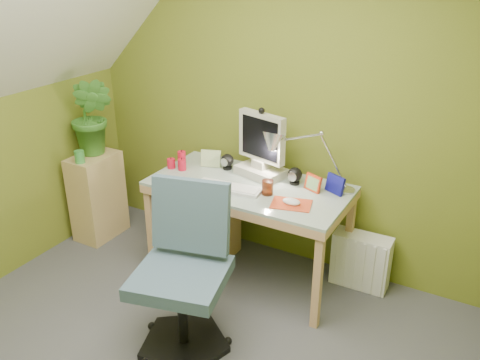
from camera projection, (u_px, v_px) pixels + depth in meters
The scene contains 19 objects.
wall_back at pixel (281, 105), 3.63m from camera, with size 3.20×0.01×2.40m, color olive.
desk at pixel (249, 231), 3.66m from camera, with size 1.38×0.69×0.74m, color tan, non-canonical shape.
monitor at pixel (262, 141), 3.54m from camera, with size 0.38×0.22×0.51m, color beige, non-canonical shape.
speaker_left at pixel (227, 162), 3.73m from camera, with size 0.10×0.10×0.11m, color black, non-canonical shape.
speaker_right at pixel (295, 176), 3.49m from camera, with size 0.10×0.10×0.12m, color black, non-canonical shape.
keyboard at pixel (229, 188), 3.42m from camera, with size 0.45×0.14×0.02m, color silver.
mousepad at pixel (291, 204), 3.22m from camera, with size 0.25×0.18×0.01m, color #C9411F.
mouse at pixel (291, 202), 3.21m from camera, with size 0.12×0.07×0.04m, color silver.
amber_tumbler at pixel (267, 187), 3.34m from camera, with size 0.08×0.08×0.10m, color maroon.
candle_cluster at pixel (179, 160), 3.76m from camera, with size 0.15×0.13×0.11m, color red, non-canonical shape.
photo_frame_red at pixel (313, 183), 3.39m from camera, with size 0.13×0.02×0.11m, color red.
photo_frame_blue at pixel (335, 184), 3.36m from camera, with size 0.14×0.02×0.12m, color navy.
photo_frame_green at pixel (211, 158), 3.77m from camera, with size 0.15×0.02×0.13m, color #ADC184.
desk_lamp at pixel (323, 147), 3.32m from camera, with size 0.56×0.24×0.60m, color silver, non-canonical shape.
side_ledge at pixel (98, 196), 4.19m from camera, with size 0.27×0.41×0.72m, color tan.
potted_plant at pixel (92, 116), 3.95m from camera, with size 0.35×0.28×0.63m, color #3C7B29.
green_cup at pixel (80, 157), 3.90m from camera, with size 0.08×0.08×0.10m, color green.
task_chair at pixel (180, 274), 2.89m from camera, with size 0.58×0.58×1.05m, color #3F5767, non-canonical shape.
radiator at pixel (361, 261), 3.60m from camera, with size 0.40×0.16×0.40m, color white.
Camera 1 is at (1.47, -1.62, 2.21)m, focal length 38.00 mm.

